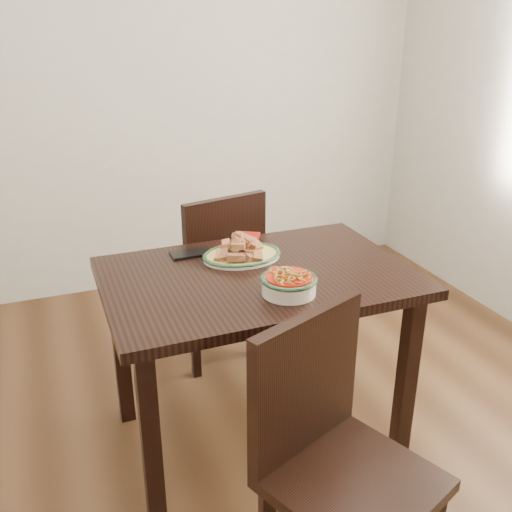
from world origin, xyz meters
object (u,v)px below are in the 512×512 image
object	(u,v)px
smartphone	(191,253)
chair_near	(332,449)
fish_plate	(242,248)
dining_table	(258,298)
chair_far	(215,269)
noodle_bowl	(289,282)

from	to	relation	value
smartphone	chair_near	bearing A→B (deg)	-81.43
fish_plate	smartphone	xyz separation A→B (m)	(-0.18, 0.11, -0.04)
dining_table	chair_far	world-z (taller)	chair_far
noodle_bowl	smartphone	xyz separation A→B (m)	(-0.22, 0.46, -0.04)
chair_far	smartphone	world-z (taller)	chair_far
fish_plate	noodle_bowl	world-z (taller)	fish_plate
dining_table	noodle_bowl	world-z (taller)	noodle_bowl
dining_table	smartphone	size ratio (longest dim) A/B	7.25
dining_table	fish_plate	distance (m)	0.21
chair_far	noodle_bowl	world-z (taller)	chair_far
chair_far	chair_near	bearing A→B (deg)	74.69
smartphone	dining_table	bearing A→B (deg)	-54.24
noodle_bowl	chair_far	bearing A→B (deg)	90.86
chair_near	noodle_bowl	distance (m)	0.58
dining_table	fish_plate	world-z (taller)	fish_plate
chair_near	fish_plate	size ratio (longest dim) A/B	2.86
dining_table	noodle_bowl	bearing A→B (deg)	-79.94
chair_far	chair_near	size ratio (longest dim) A/B	1.00
chair_far	smartphone	xyz separation A→B (m)	(-0.21, -0.36, 0.26)
chair_near	smartphone	world-z (taller)	chair_near
dining_table	noodle_bowl	distance (m)	0.25
chair_near	smartphone	xyz separation A→B (m)	(-0.14, 0.96, 0.26)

